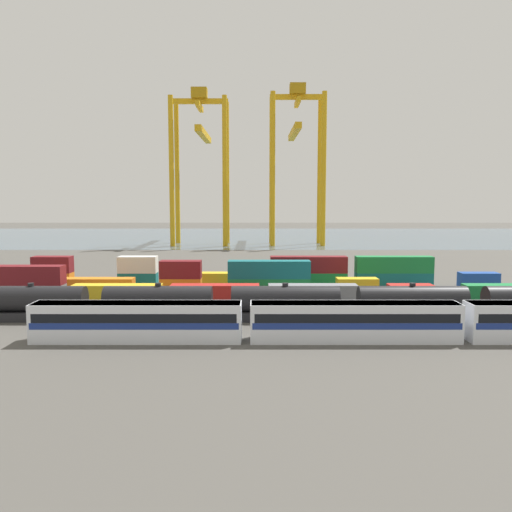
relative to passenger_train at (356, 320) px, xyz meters
name	(u,v)px	position (x,y,z in m)	size (l,w,h in m)	color
ground_plane	(287,266)	(-3.67, 60.59, -2.14)	(420.00, 420.00, 0.00)	#4C4944
harbour_water	(274,236)	(-3.67, 150.81, -2.14)	(400.00, 110.00, 0.01)	#475B6B
passenger_train	(356,320)	(0.00, 0.00, 0.00)	(64.51, 3.14, 3.90)	silver
freight_tank_row	(287,303)	(-6.45, 9.11, -0.04)	(72.24, 2.98, 4.44)	#232326
shipping_container_0	(22,294)	(-42.23, 19.33, -0.84)	(12.10, 2.44, 2.60)	slate
shipping_container_1	(21,275)	(-42.23, 19.33, 1.76)	(12.10, 2.44, 2.60)	maroon
shipping_container_2	(120,294)	(-28.87, 19.33, -0.84)	(12.10, 2.44, 2.60)	gold
shipping_container_3	(217,294)	(-15.50, 19.33, -0.84)	(12.10, 2.44, 2.60)	#AD211C
shipping_container_4	(315,294)	(-2.13, 19.33, -0.84)	(12.10, 2.44, 2.60)	slate
shipping_container_5	(412,294)	(11.24, 19.33, -0.84)	(6.04, 2.44, 2.60)	#AD211C
shipping_container_6	(510,294)	(24.61, 19.33, -0.84)	(12.10, 2.44, 2.60)	#197538
shipping_container_8	(95,287)	(-34.04, 25.24, -0.84)	(12.10, 2.44, 2.60)	orange
shipping_container_9	(183,287)	(-21.00, 25.24, -0.84)	(6.04, 2.44, 2.60)	orange
shipping_container_10	(183,269)	(-21.00, 25.24, 1.76)	(6.04, 2.44, 2.60)	maroon
shipping_container_11	(271,287)	(-7.96, 25.24, -0.84)	(12.10, 2.44, 2.60)	#197538
shipping_container_12	(271,269)	(-7.96, 25.24, 1.76)	(12.10, 2.44, 2.60)	#146066
shipping_container_13	(359,287)	(5.08, 25.24, -0.84)	(6.04, 2.44, 2.60)	gold
shipping_container_14	(55,281)	(-42.21, 31.16, -0.84)	(6.04, 2.44, 2.60)	orange
shipping_container_15	(55,264)	(-42.21, 31.16, 1.76)	(6.04, 2.44, 2.60)	maroon
shipping_container_16	(140,281)	(-28.65, 31.16, -0.84)	(6.04, 2.44, 2.60)	#146066
shipping_container_17	(140,264)	(-28.65, 31.16, 1.76)	(6.04, 2.44, 2.60)	silver
shipping_container_18	(225,281)	(-15.10, 31.16, -0.84)	(12.10, 2.44, 2.60)	gold
shipping_container_19	(310,281)	(-1.54, 31.16, -0.84)	(12.10, 2.44, 2.60)	#197538
shipping_container_20	(310,264)	(-1.54, 31.16, 1.76)	(12.10, 2.44, 2.60)	maroon
shipping_container_21	(395,281)	(12.01, 31.16, -0.84)	(12.10, 2.44, 2.60)	#146066
shipping_container_22	(396,265)	(12.01, 31.16, 1.76)	(12.10, 2.44, 2.60)	#197538
shipping_container_23	(481,281)	(25.56, 31.16, -0.84)	(6.04, 2.44, 2.60)	#1C4299
gantry_crane_west	(203,151)	(-27.29, 117.05, 27.21)	(17.67, 37.02, 48.18)	gold
gantry_crane_central	(298,149)	(2.87, 116.88, 27.75)	(17.02, 35.38, 49.46)	gold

